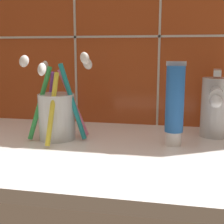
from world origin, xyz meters
TOP-DOWN VIEW (x-y plane):
  - sink_counter at (0.00, 0.00)cm, footprint 77.11×38.18cm
  - tile_wall_backsplash at (0.01, 19.34)cm, footprint 87.11×1.72cm
  - toothbrush_cup at (-16.57, 3.56)cm, footprint 13.26×15.05cm
  - toothpaste_tube at (5.67, 3.62)cm, footprint 3.46×3.30cm
  - sink_faucet at (13.50, 10.76)cm, footprint 5.45×12.23cm

SIDE VIEW (x-z plane):
  - sink_counter at x=0.00cm, z-range 0.00..2.00cm
  - toothbrush_cup at x=-16.57cm, z-range -1.30..15.64cm
  - sink_faucet at x=13.50cm, z-range 1.82..15.19cm
  - toothpaste_tube at x=5.67cm, z-range 1.96..17.13cm
  - tile_wall_backsplash at x=0.01cm, z-range 0.01..57.96cm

